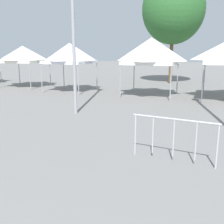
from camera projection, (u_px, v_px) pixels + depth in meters
name	position (u px, v px, depth m)	size (l,w,h in m)	color
canopy_tent_far_left	(23.00, 54.00, 19.90)	(3.15, 3.15, 3.01)	#9E9EA3
canopy_tent_left_of_center	(70.00, 53.00, 17.65)	(2.87, 2.87, 3.16)	#9E9EA3
canopy_tent_far_right	(151.00, 51.00, 15.66)	(2.98, 2.98, 3.40)	#9E9EA3
tree_behind_tents_right	(173.00, 9.00, 21.40)	(4.95, 4.95, 8.60)	brown
crowd_barrier_mid_lot	(174.00, 131.00, 6.45)	(2.09, 0.32, 1.08)	#B7BABF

